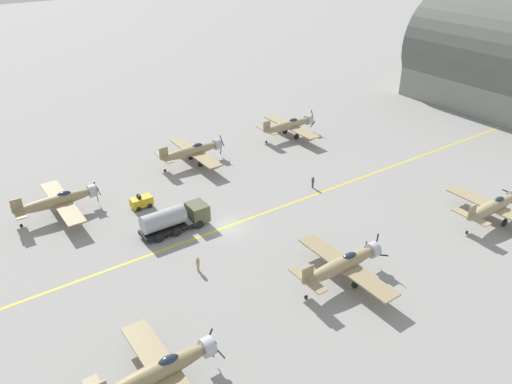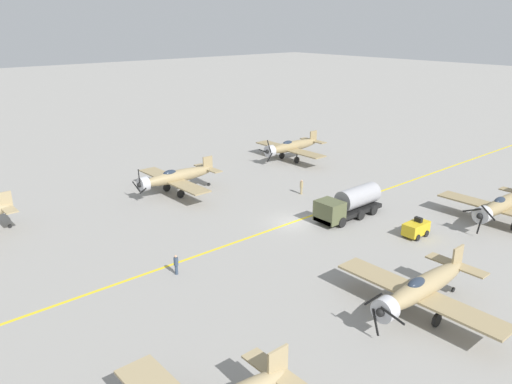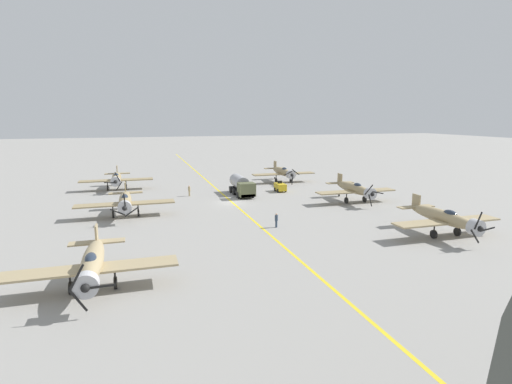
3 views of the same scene
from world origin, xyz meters
The scene contains 12 objects.
ground_plane centered at (0.00, 0.00, 0.00)m, with size 400.00×400.00×0.00m, color gray.
taxiway_stripe centered at (0.00, 0.00, 0.00)m, with size 0.30×160.00×0.01m, color yellow.
airplane_near_right centered at (16.51, -16.07, 2.01)m, with size 12.00×9.98×3.66m.
airplane_mid_left centered at (-17.15, 4.98, 2.01)m, with size 12.00×9.98×3.65m.
airplane_near_left centered at (-13.53, -14.93, 2.01)m, with size 12.00×9.98×3.65m.
airplane_mid_right centered at (14.77, 4.02, 2.01)m, with size 12.00×9.98×3.80m.
airplane_far_right centered at (16.69, 26.01, 2.01)m, with size 12.00×9.98×3.65m.
airplane_far_left centered at (-17.26, 22.66, 2.01)m, with size 12.00×9.98×3.70m.
fuel_tanker centered at (-2.76, -5.21, 1.51)m, with size 2.68×8.00×2.98m.
tow_tractor centered at (-9.76, -6.25, 0.79)m, with size 1.57×2.60×1.79m.
ground_crew_walking centered at (5.37, -6.77, 0.93)m, with size 0.37×0.37×1.70m.
ground_crew_inspecting centered at (-1.63, 14.32, 0.90)m, with size 0.36×0.36×1.65m.
Camera 3 is at (13.36, 55.52, 12.39)m, focal length 28.00 mm.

